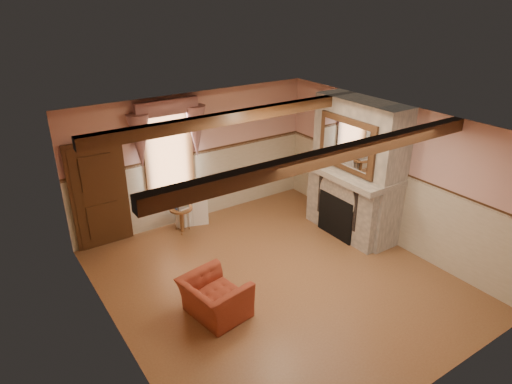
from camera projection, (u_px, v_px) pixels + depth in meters
floor at (276, 280)px, 8.08m from camera, size 5.50×6.00×0.01m
ceiling at (280, 127)px, 6.92m from camera, size 5.50×6.00×0.01m
wall_back at (195, 158)px, 9.77m from camera, size 5.50×0.02×2.80m
wall_front at (433, 306)px, 5.23m from camera, size 5.50×0.02×2.80m
wall_left at (113, 261)px, 6.10m from camera, size 0.02×6.00×2.80m
wall_right at (391, 174)px, 8.90m from camera, size 0.02×6.00×2.80m
wainscot at (277, 243)px, 7.77m from camera, size 5.50×6.00×1.50m
chair_rail at (278, 204)px, 7.46m from camera, size 5.50×6.00×0.08m
firebox at (338, 216)px, 9.36m from camera, size 0.20×0.95×0.90m
armchair at (215, 298)px, 7.11m from camera, size 0.99×1.10×0.63m
side_table at (182, 220)px, 9.58m from camera, size 0.55×0.55×0.55m
book_stack at (179, 203)px, 9.44m from camera, size 0.31×0.36×0.20m
radiator at (191, 212)px, 9.84m from camera, size 0.72×0.39×0.60m
bowl at (357, 170)px, 8.94m from camera, size 0.32×0.32×0.08m
mantel_clock at (327, 155)px, 9.58m from camera, size 0.14×0.24×0.20m
oil_lamp at (342, 159)px, 9.23m from camera, size 0.11×0.11×0.28m
candle_red at (374, 175)px, 8.59m from camera, size 0.06×0.06×0.16m
jar_yellow at (372, 175)px, 8.63m from camera, size 0.06×0.06×0.12m
fireplace at (357, 168)px, 9.19m from camera, size 0.85×2.00×2.80m
mantel at (350, 172)px, 9.11m from camera, size 1.05×2.05×0.12m
overmantel_mirror at (346, 145)px, 8.77m from camera, size 0.06×1.44×1.04m
door at (100, 196)px, 8.80m from camera, size 1.10×0.10×2.10m
window at (169, 152)px, 9.33m from camera, size 1.06×0.08×2.02m
window_drapes at (168, 125)px, 9.02m from camera, size 1.30×0.14×1.40m
ceiling_beam_front at (334, 155)px, 6.06m from camera, size 5.50×0.18×0.20m
ceiling_beam_back at (238, 116)px, 7.87m from camera, size 5.50×0.18×0.20m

